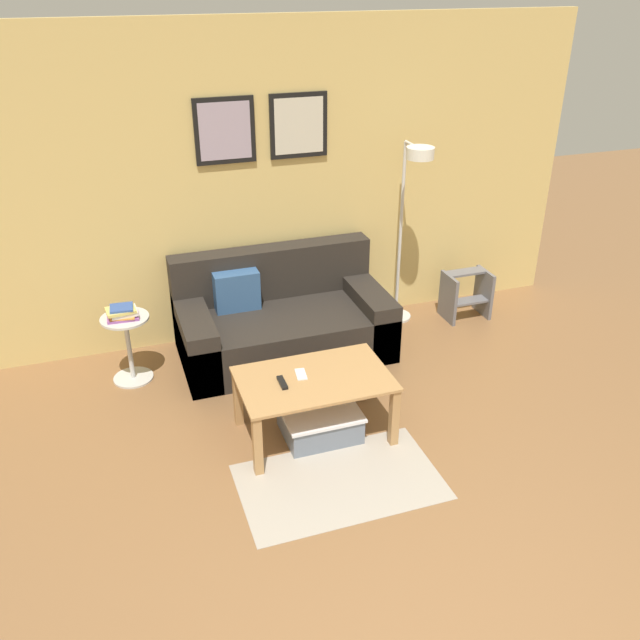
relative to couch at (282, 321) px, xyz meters
name	(u,v)px	position (x,y,z in m)	size (l,w,h in m)	color
wall_back	(257,186)	(-0.05, 0.46, 1.01)	(5.60, 0.09, 2.55)	#D6B76B
area_rug	(340,481)	(-0.11, -1.68, -0.27)	(1.25, 0.75, 0.01)	#A39989
couch	(282,321)	(0.00, 0.00, 0.00)	(1.68, 0.90, 0.81)	#28231E
coffee_table	(314,387)	(-0.10, -1.16, 0.10)	(1.00, 0.63, 0.45)	#AD7F4C
storage_bin	(320,421)	(-0.07, -1.18, -0.17)	(0.52, 0.44, 0.20)	slate
floor_lamp	(411,205)	(1.15, 0.08, 0.84)	(0.27, 0.51, 1.61)	silver
side_table	(128,342)	(-1.22, -0.05, 0.05)	(0.36, 0.36, 0.54)	silver
book_stack	(122,312)	(-1.23, -0.05, 0.31)	(0.24, 0.20, 0.09)	#8C4C93
remote_control	(282,383)	(-0.32, -1.16, 0.19)	(0.04, 0.15, 0.02)	black
cell_phone	(301,374)	(-0.17, -1.09, 0.18)	(0.07, 0.14, 0.01)	silver
step_stool	(466,294)	(1.75, 0.06, -0.04)	(0.39, 0.29, 0.43)	slate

